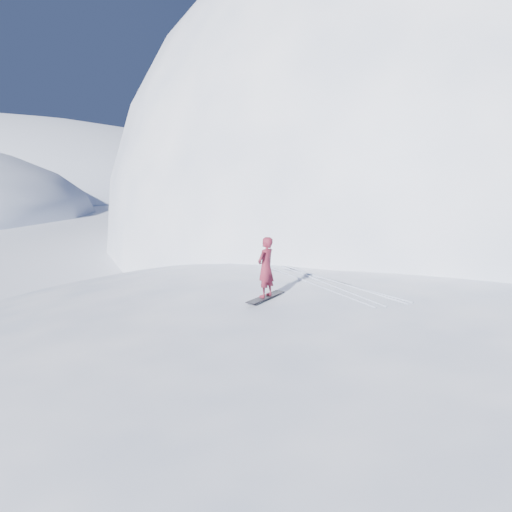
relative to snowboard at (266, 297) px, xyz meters
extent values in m
plane|color=white|center=(2.94, -3.31, -2.41)|extent=(400.00, 400.00, 0.00)
ellipsoid|color=white|center=(3.94, -0.31, -2.41)|extent=(36.00, 28.00, 4.80)
ellipsoid|color=white|center=(24.94, 22.69, -2.41)|extent=(60.00, 56.00, 56.00)
ellipsoid|color=white|center=(12.94, 16.69, -2.41)|extent=(28.00, 24.00, 18.00)
ellipsoid|color=white|center=(-1.06, -5.31, -2.41)|extent=(6.00, 5.40, 0.80)
ellipsoid|color=white|center=(0.94, 2.69, -2.41)|extent=(7.00, 6.30, 1.00)
ellipsoid|color=white|center=(9.94, 0.69, -2.41)|extent=(4.00, 3.60, 0.60)
cube|color=black|center=(0.00, 0.00, 0.00)|extent=(1.51, 1.26, 0.03)
imported|color=maroon|center=(0.00, 0.00, 0.93)|extent=(0.80, 0.76, 1.84)
cube|color=silver|center=(2.07, 1.04, 0.01)|extent=(1.24, 5.89, 0.04)
cube|color=silver|center=(2.52, 1.04, 0.01)|extent=(1.02, 5.93, 0.04)
cube|color=silver|center=(2.99, 1.04, 0.01)|extent=(1.57, 5.82, 0.04)
cube|color=silver|center=(2.97, 1.04, 0.01)|extent=(2.07, 5.67, 0.04)
camera|label=1|loc=(-4.22, -12.72, 3.90)|focal=32.00mm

